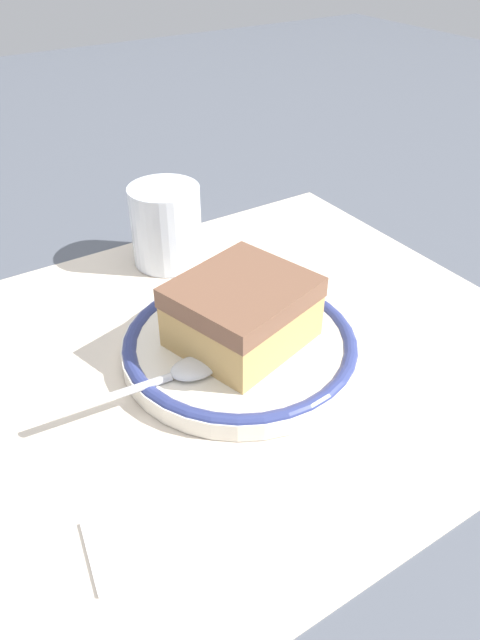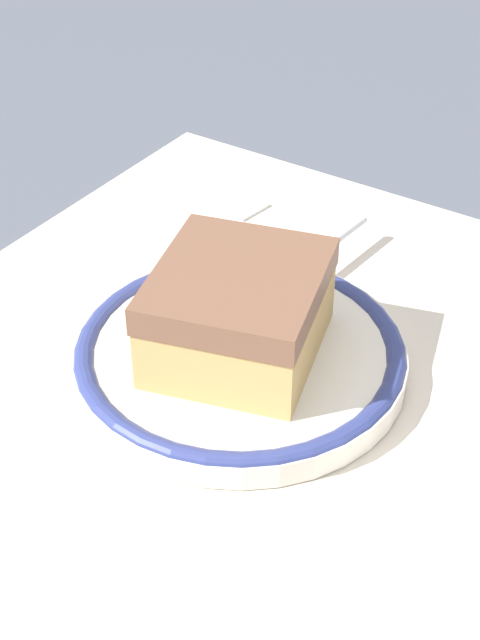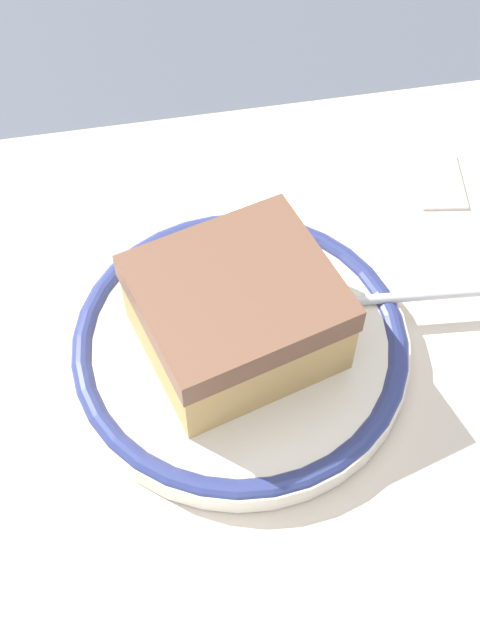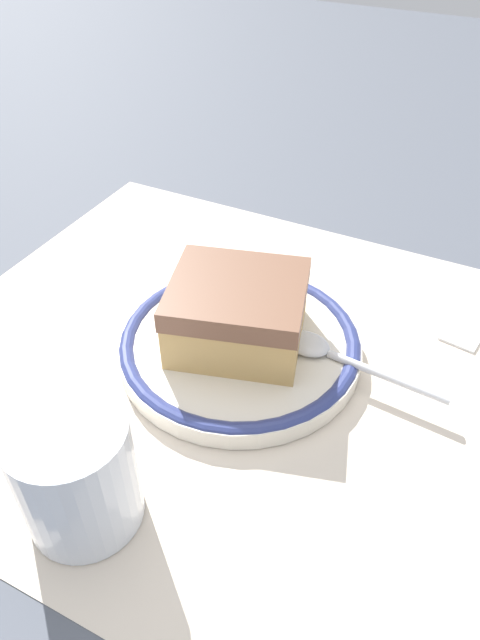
{
  "view_description": "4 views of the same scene",
  "coord_description": "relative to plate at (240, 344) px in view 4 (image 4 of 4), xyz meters",
  "views": [
    {
      "loc": [
        0.21,
        0.32,
        0.31
      ],
      "look_at": [
        0.01,
        0.01,
        0.04
      ],
      "focal_mm": 33.16,
      "sensor_mm": 36.0,
      "label": 1
    },
    {
      "loc": [
        -0.35,
        -0.22,
        0.36
      ],
      "look_at": [
        0.01,
        0.01,
        0.04
      ],
      "focal_mm": 53.87,
      "sensor_mm": 36.0,
      "label": 2
    },
    {
      "loc": [
        -0.04,
        -0.23,
        0.39
      ],
      "look_at": [
        0.01,
        0.01,
        0.04
      ],
      "focal_mm": 44.45,
      "sensor_mm": 36.0,
      "label": 3
    },
    {
      "loc": [
        0.16,
        -0.29,
        0.32
      ],
      "look_at": [
        0.01,
        0.01,
        0.04
      ],
      "focal_mm": 32.7,
      "sensor_mm": 36.0,
      "label": 4
    }
  ],
  "objects": [
    {
      "name": "ground_plane",
      "position": [
        -0.01,
        -0.01,
        -0.01
      ],
      "size": [
        2.4,
        2.4,
        0.0
      ],
      "primitive_type": "plane",
      "color": "#4C515B"
    },
    {
      "name": "plate",
      "position": [
        0.0,
        0.0,
        0.0
      ],
      "size": [
        0.19,
        0.19,
        0.02
      ],
      "color": "silver",
      "rests_on": "placemat"
    },
    {
      "name": "cup",
      "position": [
        -0.02,
        -0.17,
        0.02
      ],
      "size": [
        0.07,
        0.07,
        0.08
      ],
      "color": "silver",
      "rests_on": "placemat"
    },
    {
      "name": "spoon",
      "position": [
        0.07,
        0.01,
        0.01
      ],
      "size": [
        0.13,
        0.03,
        0.01
      ],
      "color": "silver",
      "rests_on": "plate"
    },
    {
      "name": "placemat",
      "position": [
        -0.01,
        -0.01,
        -0.01
      ],
      "size": [
        0.48,
        0.43,
        0.0
      ],
      "primitive_type": "cube",
      "color": "beige",
      "rests_on": "ground_plane"
    },
    {
      "name": "sugar_packet",
      "position": [
        0.16,
        0.11,
        -0.01
      ],
      "size": [
        0.04,
        0.05,
        0.01
      ],
      "primitive_type": "cube",
      "rotation": [
        0.0,
        0.0,
        4.55
      ],
      "color": "white",
      "rests_on": "placemat"
    },
    {
      "name": "cake_slice",
      "position": [
        -0.0,
        -0.0,
        0.03
      ],
      "size": [
        0.12,
        0.11,
        0.05
      ],
      "color": "tan",
      "rests_on": "plate"
    }
  ]
}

